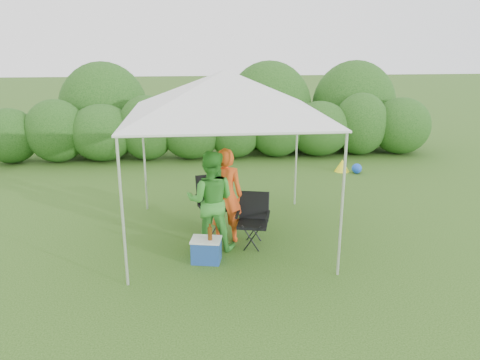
{
  "coord_description": "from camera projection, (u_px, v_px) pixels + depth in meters",
  "views": [
    {
      "loc": [
        -0.51,
        -6.93,
        3.32
      ],
      "look_at": [
        0.21,
        0.4,
        1.05
      ],
      "focal_mm": 35.0,
      "sensor_mm": 36.0,
      "label": 1
    }
  ],
  "objects": [
    {
      "name": "ground",
      "position": [
        230.0,
        249.0,
        7.62
      ],
      "size": [
        70.0,
        70.0,
        0.0
      ],
      "primitive_type": "plane",
      "color": "#39601E"
    },
    {
      "name": "hedge",
      "position": [
        218.0,
        129.0,
        13.1
      ],
      "size": [
        12.56,
        1.53,
        1.8
      ],
      "color": "#29581B",
      "rests_on": "ground"
    },
    {
      "name": "canopy",
      "position": [
        226.0,
        93.0,
        7.37
      ],
      "size": [
        3.1,
        3.1,
        2.83
      ],
      "color": "silver",
      "rests_on": "ground"
    },
    {
      "name": "chair_right",
      "position": [
        253.0,
        216.0,
        7.68
      ],
      "size": [
        0.62,
        0.58,
        0.87
      ],
      "rotation": [
        0.0,
        0.0,
        -0.23
      ],
      "color": "black",
      "rests_on": "ground"
    },
    {
      "name": "chair_left",
      "position": [
        213.0,
        199.0,
        8.34
      ],
      "size": [
        0.68,
        0.65,
        0.96
      ],
      "rotation": [
        0.0,
        0.0,
        0.24
      ],
      "color": "black",
      "rests_on": "ground"
    },
    {
      "name": "man",
      "position": [
        225.0,
        195.0,
        7.71
      ],
      "size": [
        0.63,
        0.45,
        1.61
      ],
      "primitive_type": "imported",
      "rotation": [
        0.0,
        0.0,
        3.02
      ],
      "color": "#FB541C",
      "rests_on": "ground"
    },
    {
      "name": "woman",
      "position": [
        211.0,
        201.0,
        7.45
      ],
      "size": [
        0.88,
        0.74,
        1.62
      ],
      "primitive_type": "imported",
      "rotation": [
        0.0,
        0.0,
        2.97
      ],
      "color": "green",
      "rests_on": "ground"
    },
    {
      "name": "cooler",
      "position": [
        206.0,
        250.0,
        7.14
      ],
      "size": [
        0.51,
        0.41,
        0.38
      ],
      "rotation": [
        0.0,
        0.0,
        -0.2
      ],
      "color": "#204694",
      "rests_on": "ground"
    },
    {
      "name": "bottle",
      "position": [
        210.0,
        232.0,
        7.02
      ],
      "size": [
        0.07,
        0.07,
        0.26
      ],
      "primitive_type": "cylinder",
      "color": "#592D0C",
      "rests_on": "cooler"
    },
    {
      "name": "lawn_toy",
      "position": [
        346.0,
        166.0,
        11.91
      ],
      "size": [
        0.63,
        0.53,
        0.32
      ],
      "color": "yellow",
      "rests_on": "ground"
    }
  ]
}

